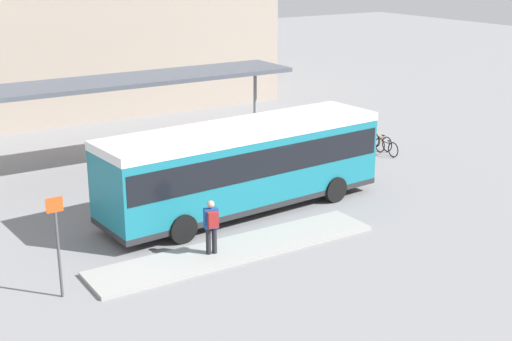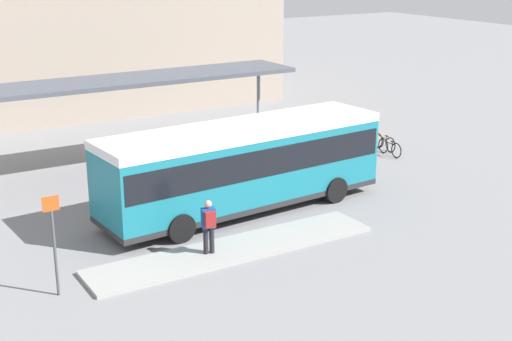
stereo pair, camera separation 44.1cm
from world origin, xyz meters
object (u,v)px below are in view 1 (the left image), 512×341
at_px(city_bus, 244,161).
at_px(bicycle_yellow, 356,133).
at_px(bicycle_orange, 381,142).
at_px(bicycle_white, 368,138).
at_px(bicycle_black, 386,147).
at_px(pedestrian_waiting, 212,224).
at_px(platform_sign, 58,243).

height_order(city_bus, bicycle_yellow, city_bus).
distance_m(city_bus, bicycle_yellow, 10.92).
height_order(bicycle_orange, bicycle_white, bicycle_orange).
distance_m(bicycle_orange, bicycle_yellow, 1.68).
relative_size(city_bus, bicycle_black, 6.57).
bearing_deg(bicycle_black, bicycle_orange, -22.94).
bearing_deg(city_bus, bicycle_black, 12.40).
height_order(pedestrian_waiting, bicycle_yellow, pedestrian_waiting).
bearing_deg(bicycle_white, bicycle_orange, 176.34).
distance_m(bicycle_orange, platform_sign, 18.28).
bearing_deg(pedestrian_waiting, city_bus, -32.25).
relative_size(bicycle_orange, bicycle_yellow, 0.92).
bearing_deg(bicycle_black, city_bus, 108.94).
bearing_deg(platform_sign, pedestrian_waiting, 0.71).
xyz_separation_m(bicycle_white, bicycle_yellow, (-0.00, 0.84, 0.05)).
distance_m(bicycle_yellow, platform_sign, 18.91).
bearing_deg(platform_sign, bicycle_orange, 20.96).
xyz_separation_m(city_bus, pedestrian_waiting, (-2.91, -2.95, -0.73)).
distance_m(city_bus, bicycle_black, 9.63).
height_order(city_bus, pedestrian_waiting, city_bus).
relative_size(bicycle_orange, platform_sign, 0.59).
bearing_deg(city_bus, bicycle_yellow, 24.75).
relative_size(pedestrian_waiting, platform_sign, 0.60).
bearing_deg(bicycle_white, pedestrian_waiting, 114.55).
distance_m(city_bus, bicycle_white, 10.56).
distance_m(bicycle_black, bicycle_orange, 0.93).
relative_size(pedestrian_waiting, bicycle_black, 1.05).
bearing_deg(bicycle_black, bicycle_white, -9.76).
bearing_deg(bicycle_yellow, platform_sign, -67.65).
relative_size(city_bus, bicycle_yellow, 5.90).
height_order(city_bus, platform_sign, city_bus).
relative_size(bicycle_yellow, platform_sign, 0.64).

